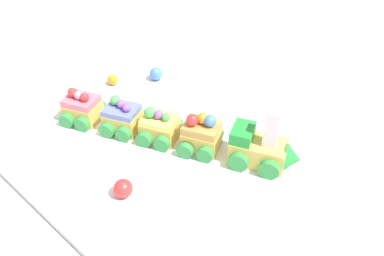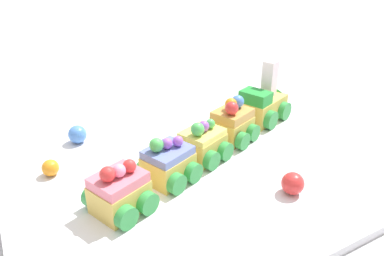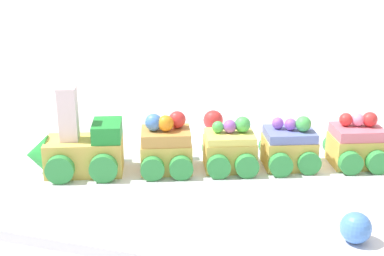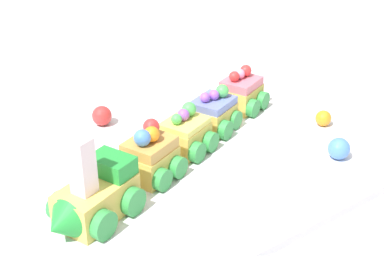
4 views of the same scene
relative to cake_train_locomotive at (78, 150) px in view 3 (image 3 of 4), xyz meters
name	(u,v)px [view 3 (image 3 of 4)]	position (x,y,z in m)	size (l,w,h in m)	color
ground_plane	(204,170)	(-0.13, -0.07, -0.04)	(10.00, 10.00, 0.00)	#B2B2B7
display_board	(205,166)	(-0.13, -0.07, -0.03)	(0.62, 0.44, 0.01)	white
cake_train_locomotive	(78,150)	(0.00, 0.00, 0.00)	(0.12, 0.10, 0.10)	#E0BC56
cake_car_caramel	(166,148)	(-0.10, -0.04, 0.00)	(0.08, 0.09, 0.07)	#E0BC56
cake_car_lemon	(230,150)	(-0.17, -0.06, 0.00)	(0.08, 0.09, 0.06)	#E0BC56
cake_car_blueberry	(289,148)	(-0.24, -0.09, 0.00)	(0.08, 0.09, 0.06)	#E0BC56
cake_car_strawberry	(356,145)	(-0.31, -0.12, 0.00)	(0.08, 0.09, 0.07)	#E0BC56
gumball_blue	(356,228)	(-0.32, 0.07, -0.01)	(0.03, 0.03, 0.03)	#4C84E0
gumball_red	(213,120)	(-0.11, -0.20, -0.01)	(0.03, 0.03, 0.03)	red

